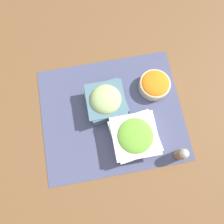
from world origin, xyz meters
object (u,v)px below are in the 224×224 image
object	(u,v)px
cucumber_bowl	(106,101)
carrot_bowl	(155,84)
pepper_shaker	(182,154)
lettuce_bowl	(135,137)

from	to	relation	value
cucumber_bowl	carrot_bowl	bearing A→B (deg)	10.49
pepper_shaker	carrot_bowl	bearing A→B (deg)	96.11
carrot_bowl	lettuce_bowl	bearing A→B (deg)	-122.78
cucumber_bowl	lettuce_bowl	world-z (taller)	cucumber_bowl
cucumber_bowl	pepper_shaker	size ratio (longest dim) A/B	1.84
cucumber_bowl	carrot_bowl	xyz separation A→B (m)	(0.21, 0.04, -0.02)
carrot_bowl	pepper_shaker	bearing A→B (deg)	-83.89
lettuce_bowl	pepper_shaker	distance (m)	0.18
cucumber_bowl	lettuce_bowl	size ratio (longest dim) A/B	0.90
pepper_shaker	cucumber_bowl	bearing A→B (deg)	133.55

